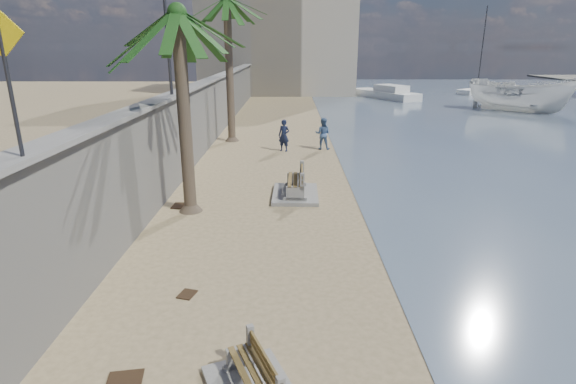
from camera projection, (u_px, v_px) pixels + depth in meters
name	position (u px, v px, depth m)	size (l,w,h in m)	color
seawall	(208.00, 113.00, 25.83)	(0.45, 70.00, 3.50)	gray
wall_cap	(206.00, 81.00, 25.27)	(0.80, 70.00, 0.12)	gray
end_building	(278.00, 33.00, 54.65)	(18.00, 12.00, 14.00)	#B7AA93
bench_near	(253.00, 380.00, 7.13)	(1.92, 2.23, 0.78)	gray
bench_far	(295.00, 184.00, 16.92)	(1.74, 2.51, 1.04)	gray
palm_mid	(177.00, 15.00, 13.54)	(5.00, 5.00, 7.28)	brown
palm_back	(227.00, 1.00, 24.67)	(5.00, 5.00, 8.82)	brown
pedestrian_sign	(5.00, 62.00, 7.18)	(0.78, 0.07, 2.40)	#2D2D33
streetlight	(165.00, 12.00, 16.71)	(0.28, 0.28, 5.12)	#2D2D33
person_a	(284.00, 133.00, 24.10)	(0.71, 0.48, 1.96)	#131B36
person_b	(323.00, 132.00, 24.58)	(0.92, 0.72, 1.92)	#45628F
boat_cruiser	(519.00, 94.00, 38.93)	(3.32, 3.42, 3.91)	silver
yacht_near	(527.00, 98.00, 46.72)	(11.65, 3.26, 1.50)	silver
yacht_far	(384.00, 95.00, 49.72)	(9.11, 2.55, 1.50)	silver
sailboat_west	(477.00, 91.00, 54.90)	(6.14, 5.69, 10.08)	silver
debris_b	(125.00, 380.00, 7.59)	(0.58, 0.46, 0.03)	#382616
debris_c	(180.00, 206.00, 15.95)	(0.65, 0.52, 0.03)	#382616
debris_d	(187.00, 294.00, 10.23)	(0.43, 0.34, 0.03)	#382616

